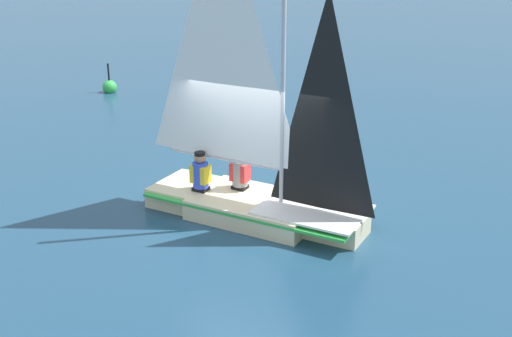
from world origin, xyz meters
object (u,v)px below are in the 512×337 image
at_px(sailor_helm, 240,177).
at_px(sailor_crew, 201,178).
at_px(sailboat_main, 254,171).
at_px(buoy_marker, 110,87).

distance_m(sailor_helm, sailor_crew, 0.76).
relative_size(sailboat_main, buoy_marker, 5.68).
bearing_deg(sailor_crew, sailor_helm, 35.52).
relative_size(sailor_helm, buoy_marker, 1.12).
height_order(sailor_helm, buoy_marker, sailor_helm).
bearing_deg(sailor_helm, sailor_crew, -144.48).
relative_size(sailboat_main, sailor_helm, 5.06).
height_order(sailboat_main, sailor_crew, sailboat_main).
bearing_deg(sailor_helm, sailboat_main, -31.12).
bearing_deg(sailor_crew, buoy_marker, 140.46).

